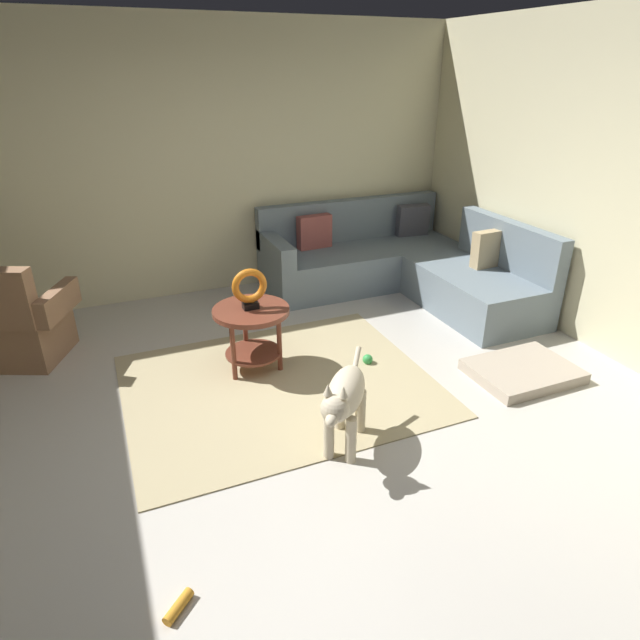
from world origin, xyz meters
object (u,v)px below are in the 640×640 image
dog_toy_ball (368,359)px  dog_toy_rope (178,606)px  armchair (18,325)px  torus_sculpture (250,288)px  dog_bed_mat (523,371)px  dog (344,399)px  side_table (252,323)px  sectional_couch (401,266)px

dog_toy_ball → dog_toy_rope: 2.47m
armchair → torus_sculpture: 1.98m
dog_bed_mat → dog: 1.74m
side_table → dog_toy_rope: side_table is taller
armchair → side_table: (1.73, -0.89, 0.09)m
torus_sculpture → dog_toy_rope: 2.27m
side_table → dog_bed_mat: bearing=-26.0°
dog_toy_ball → torus_sculpture: bearing=162.1°
sectional_couch → armchair: (-3.67, -0.10, 0.03)m
armchair → dog_toy_ball: size_ratio=11.49×
armchair → dog_toy_ball: bearing=-0.7°
armchair → sectional_couch: bearing=25.2°
side_table → torus_sculpture: (0.00, -0.00, 0.29)m
dog → dog_toy_ball: 1.16m
torus_sculpture → dog_toy_rope: size_ratio=1.89×
armchair → dog_bed_mat: 4.10m
dog → dog_toy_rope: bearing=70.3°
dog_toy_ball → dog: bearing=-125.5°
sectional_couch → dog: (-1.70, -2.19, 0.09)m
sectional_couch → torus_sculpture: sectional_couch is taller
dog_toy_rope → dog_toy_ball: bearing=42.3°
armchair → dog_toy_rope: size_ratio=5.65×
sectional_couch → dog_toy_rope: size_ratio=13.07×
dog_toy_ball → armchair: bearing=155.7°
torus_sculpture → dog: 1.27m
sectional_couch → side_table: size_ratio=3.75×
side_table → torus_sculpture: bearing=-86.4°
sectional_couch → side_table: sectional_couch is taller
sectional_couch → torus_sculpture: size_ratio=6.90×
torus_sculpture → dog: torus_sculpture is taller
dog_bed_mat → dog: bearing=-171.5°
sectional_couch → dog_toy_ball: size_ratio=26.57×
armchair → dog_toy_rope: bearing=-50.9°
torus_sculpture → dog_toy_ball: (0.89, -0.29, -0.67)m
sectional_couch → dog: 2.78m
armchair → dog_bed_mat: size_ratio=1.22×
armchair → dog_toy_rope: 2.97m
dog → dog_toy_ball: dog is taller
side_table → armchair: bearing=152.7°
dog_bed_mat → dog_toy_ball: bearing=148.0°
dog_bed_mat → dog: (-1.69, -0.25, 0.33)m
armchair → dog_toy_ball: armchair is taller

